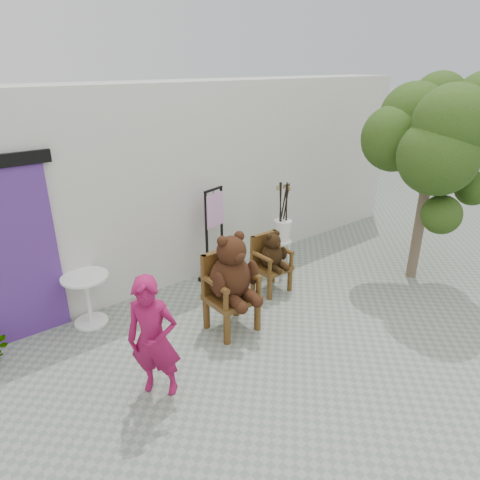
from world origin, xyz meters
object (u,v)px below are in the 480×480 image
Objects in this scene: chair_big at (231,277)px; chair_small at (271,257)px; display_stand at (215,246)px; tree at (437,131)px; person at (154,339)px; stool_bucket at (283,230)px; cafe_table at (87,294)px.

chair_small is (1.10, 0.45, -0.19)m from chair_big.
display_stand is 0.48× the size of tree.
stool_bucket is (3.21, 1.50, -0.08)m from person.
display_stand reaches higher than cafe_table.
chair_small is at bearing -144.35° from stool_bucket.
tree is at bearing -24.18° from cafe_table.
chair_big is at bearing -151.95° from stool_bucket.
person is 2.05× the size of cafe_table.
chair_big is 3.57m from tree.
cafe_table is at bearing 161.61° from chair_small.
person is at bearing -159.06° from chair_big.
display_stand reaches higher than stool_bucket.
tree is at bearing -53.01° from display_stand.
person is at bearing -152.49° from display_stand.
chair_big is at bearing -157.78° from chair_small.
display_stand reaches higher than person.
cafe_table is (-2.50, 0.83, -0.12)m from chair_small.
tree is (4.50, -2.02, 1.92)m from cafe_table.
chair_big is 1.41m from display_stand.
chair_big is at bearing -130.95° from display_stand.
person is 1.00× the size of stool_bucket.
chair_big is 1.91× the size of cafe_table.
display_stand is 1.04× the size of stool_bucket.
display_stand is at bearing 141.03° from tree.
chair_small is 0.30× the size of tree.
display_stand is at bearing 167.32° from stool_bucket.
chair_big is at bearing 166.58° from tree.
cafe_table is (-1.40, 1.28, -0.31)m from chair_big.
chair_small is at bearing -73.95° from display_stand.
chair_small is 0.91m from stool_bucket.
cafe_table is at bearing 137.43° from person.
stool_bucket is (0.74, 0.53, 0.08)m from chair_small.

